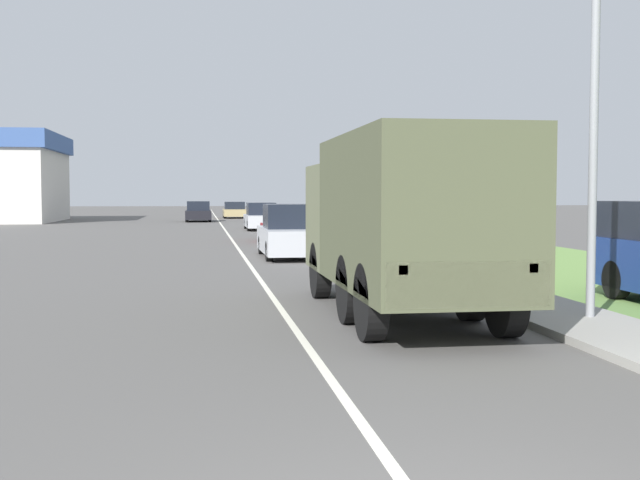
{
  "coord_description": "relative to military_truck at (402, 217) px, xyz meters",
  "views": [
    {
      "loc": [
        -1.45,
        -4.13,
        2.1
      ],
      "look_at": [
        0.78,
        10.67,
        1.23
      ],
      "focal_mm": 45.0,
      "sensor_mm": 36.0,
      "label": 1
    }
  ],
  "objects": [
    {
      "name": "military_truck",
      "position": [
        0.0,
        0.0,
        0.0
      ],
      "size": [
        2.31,
        7.19,
        3.03
      ],
      "color": "#606647",
      "rests_on": "ground"
    },
    {
      "name": "car_fourth_ahead",
      "position": [
        -3.48,
        47.26,
        -1.01
      ],
      "size": [
        1.88,
        4.36,
        1.51
      ],
      "color": "black",
      "rests_on": "ground"
    },
    {
      "name": "lane_centre_stripe",
      "position": [
        -1.95,
        30.9,
        -1.69
      ],
      "size": [
        0.12,
        120.0,
        0.0
      ],
      "color": "silver",
      "rests_on": "ground"
    },
    {
      "name": "car_third_ahead",
      "position": [
        0.12,
        32.97,
        -0.99
      ],
      "size": [
        1.79,
        4.67,
        1.56
      ],
      "color": "#B7BABF",
      "rests_on": "ground"
    },
    {
      "name": "grass_strip_right",
      "position": [
        6.95,
        30.9,
        -1.69
      ],
      "size": [
        7.0,
        120.0,
        0.02
      ],
      "color": "#6B9347",
      "rests_on": "ground"
    },
    {
      "name": "car_second_ahead",
      "position": [
        0.24,
        21.67,
        -1.08
      ],
      "size": [
        1.72,
        4.41,
        1.36
      ],
      "color": "maroon",
      "rests_on": "ground"
    },
    {
      "name": "car_nearest_ahead",
      "position": [
        -0.41,
        12.93,
        -0.92
      ],
      "size": [
        1.93,
        4.72,
        1.74
      ],
      "color": "#B7BABF",
      "rests_on": "ground"
    },
    {
      "name": "sidewalk_right",
      "position": [
        2.55,
        30.9,
        -1.64
      ],
      "size": [
        1.8,
        120.0,
        0.12
      ],
      "color": "#9E9B93",
      "rests_on": "ground"
    },
    {
      "name": "lamp_post",
      "position": [
        2.61,
        -1.25,
        3.07
      ],
      "size": [
        1.69,
        0.24,
        7.9
      ],
      "color": "gray",
      "rests_on": "sidewalk_right"
    },
    {
      "name": "car_farthest_ahead",
      "position": [
        -0.43,
        55.32,
        -1.06
      ],
      "size": [
        1.9,
        4.26,
        1.38
      ],
      "color": "tan",
      "rests_on": "ground"
    },
    {
      "name": "ground_plane",
      "position": [
        -1.95,
        30.9,
        -1.7
      ],
      "size": [
        180.0,
        180.0,
        0.0
      ],
      "primitive_type": "plane",
      "color": "#565451"
    }
  ]
}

